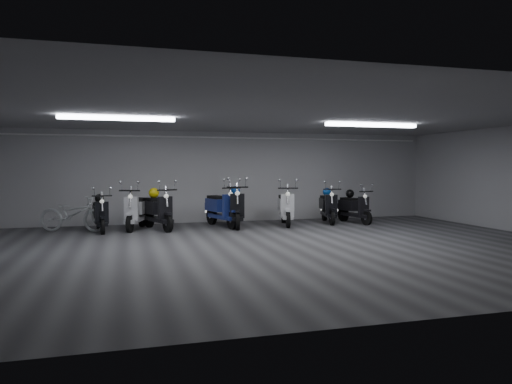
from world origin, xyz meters
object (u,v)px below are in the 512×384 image
object	(u,v)px
scooter_1	(100,209)
scooter_2	(136,205)
scooter_5	(236,202)
helmet_2	(350,194)
helmet_3	(327,192)
scooter_6	(286,202)
bicycle	(73,210)
helmet_0	(154,193)
helmet_1	(99,198)
scooter_4	(221,202)
scooter_7	(328,202)
scooter_3	(158,205)
helmet_4	(235,191)
scooter_8	(355,203)

from	to	relation	value
scooter_1	scooter_2	bearing A→B (deg)	6.64
scooter_5	helmet_2	size ratio (longest dim) A/B	7.53
helmet_3	scooter_5	bearing A→B (deg)	-171.18
scooter_6	bicycle	size ratio (longest dim) A/B	1.03
bicycle	scooter_1	bearing A→B (deg)	-90.74
bicycle	helmet_0	world-z (taller)	bicycle
helmet_1	scooter_4	bearing A→B (deg)	-0.38
scooter_7	helmet_1	distance (m)	6.64
scooter_2	helmet_1	world-z (taller)	scooter_2
scooter_6	scooter_7	world-z (taller)	scooter_6
scooter_7	helmet_3	bearing A→B (deg)	90.00
scooter_3	helmet_2	distance (m)	5.82
scooter_3	scooter_7	xyz separation A→B (m)	(5.12, 0.25, -0.03)
helmet_3	helmet_2	bearing A→B (deg)	-25.47
scooter_1	scooter_3	xyz separation A→B (m)	(1.49, 0.01, 0.08)
helmet_3	helmet_4	xyz separation A→B (m)	(-2.95, -0.20, 0.09)
scooter_5	scooter_7	size ratio (longest dim) A/B	1.10
scooter_4	scooter_2	bearing A→B (deg)	163.16
scooter_5	scooter_3	bearing A→B (deg)	-169.98
scooter_3	scooter_4	world-z (taller)	scooter_4
scooter_6	scooter_5	bearing A→B (deg)	-166.64
scooter_3	bicycle	xyz separation A→B (m)	(-2.19, 0.27, -0.10)
scooter_2	helmet_3	world-z (taller)	scooter_2
scooter_3	scooter_8	distance (m)	5.86
scooter_6	bicycle	bearing A→B (deg)	-169.20
scooter_1	helmet_4	size ratio (longest dim) A/B	6.21
bicycle	helmet_3	xyz separation A→B (m)	(7.36, 0.21, 0.36)
helmet_1	scooter_7	bearing A→B (deg)	0.25
scooter_1	scooter_4	bearing A→B (deg)	-4.42
helmet_2	scooter_5	bearing A→B (deg)	-177.45
scooter_2	helmet_4	bearing A→B (deg)	18.28
scooter_7	bicycle	world-z (taller)	scooter_7
scooter_7	scooter_1	bearing A→B (deg)	-164.93
helmet_1	scooter_5	bearing A→B (deg)	-3.05
scooter_2	bicycle	distance (m)	1.62
scooter_8	helmet_3	size ratio (longest dim) A/B	6.59
scooter_8	scooter_4	bearing A→B (deg)	165.27
bicycle	helmet_4	world-z (taller)	bicycle
scooter_5	scooter_6	world-z (taller)	scooter_5
scooter_1	helmet_1	world-z (taller)	scooter_1
scooter_2	scooter_5	xyz separation A→B (m)	(2.75, -0.21, 0.04)
scooter_8	helmet_0	world-z (taller)	scooter_8
scooter_2	helmet_3	xyz separation A→B (m)	(5.74, 0.25, 0.26)
helmet_4	helmet_1	bearing A→B (deg)	-178.94
scooter_5	scooter_8	world-z (taller)	scooter_5
helmet_0	helmet_4	xyz separation A→B (m)	(2.31, 0.05, 0.03)
scooter_5	helmet_2	xyz separation A→B (m)	(3.63, 0.16, 0.17)
scooter_3	helmet_3	distance (m)	5.21
scooter_5	helmet_3	xyz separation A→B (m)	(3.00, 0.47, 0.22)
scooter_3	helmet_0	size ratio (longest dim) A/B	6.49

